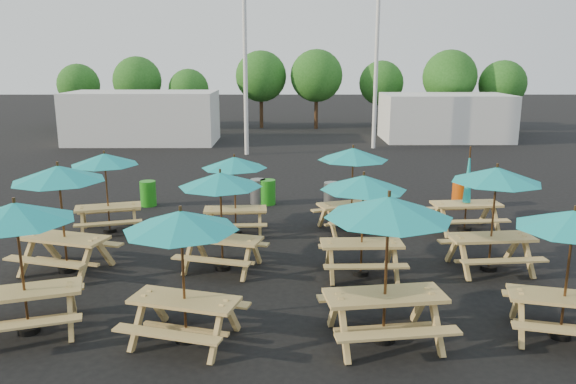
{
  "coord_description": "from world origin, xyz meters",
  "views": [
    {
      "loc": [
        -0.02,
        -13.14,
        4.61
      ],
      "look_at": [
        0.0,
        1.5,
        1.1
      ],
      "focal_mm": 35.0,
      "sensor_mm": 36.0,
      "label": 1
    }
  ],
  "objects_px": {
    "picnic_unit_10": "(496,182)",
    "waste_bin_4": "(460,195)",
    "picnic_unit_2": "(105,165)",
    "waste_bin_1": "(258,191)",
    "picnic_unit_7": "(363,190)",
    "waste_bin_3": "(332,195)",
    "picnic_unit_0": "(16,221)",
    "picnic_unit_8": "(353,160)",
    "picnic_unit_5": "(234,168)",
    "picnic_unit_1": "(59,181)",
    "picnic_unit_9": "(573,229)",
    "waste_bin_2": "(268,192)",
    "picnic_unit_4": "(220,186)",
    "picnic_unit_3": "(181,230)",
    "waste_bin_0": "(148,193)",
    "picnic_unit_11": "(467,197)",
    "picnic_unit_6": "(388,217)"
  },
  "relations": [
    {
      "from": "picnic_unit_7",
      "to": "waste_bin_2",
      "type": "bearing_deg",
      "value": 108.58
    },
    {
      "from": "picnic_unit_8",
      "to": "waste_bin_3",
      "type": "height_order",
      "value": "picnic_unit_8"
    },
    {
      "from": "waste_bin_2",
      "to": "picnic_unit_1",
      "type": "bearing_deg",
      "value": -125.98
    },
    {
      "from": "picnic_unit_2",
      "to": "waste_bin_2",
      "type": "bearing_deg",
      "value": 19.45
    },
    {
      "from": "picnic_unit_2",
      "to": "waste_bin_3",
      "type": "height_order",
      "value": "picnic_unit_2"
    },
    {
      "from": "picnic_unit_0",
      "to": "waste_bin_3",
      "type": "distance_m",
      "value": 10.28
    },
    {
      "from": "picnic_unit_8",
      "to": "picnic_unit_10",
      "type": "xyz_separation_m",
      "value": [
        2.75,
        -2.94,
        0.04
      ]
    },
    {
      "from": "picnic_unit_4",
      "to": "waste_bin_2",
      "type": "relative_size",
      "value": 2.79
    },
    {
      "from": "picnic_unit_10",
      "to": "picnic_unit_9",
      "type": "bearing_deg",
      "value": -93.21
    },
    {
      "from": "waste_bin_0",
      "to": "picnic_unit_11",
      "type": "bearing_deg",
      "value": -15.92
    },
    {
      "from": "picnic_unit_9",
      "to": "waste_bin_2",
      "type": "relative_size",
      "value": 2.8
    },
    {
      "from": "picnic_unit_0",
      "to": "picnic_unit_8",
      "type": "bearing_deg",
      "value": 25.28
    },
    {
      "from": "picnic_unit_7",
      "to": "picnic_unit_5",
      "type": "bearing_deg",
      "value": 133.78
    },
    {
      "from": "picnic_unit_4",
      "to": "picnic_unit_9",
      "type": "xyz_separation_m",
      "value": [
        6.06,
        -3.16,
        0.02
      ]
    },
    {
      "from": "picnic_unit_8",
      "to": "waste_bin_3",
      "type": "bearing_deg",
      "value": 80.72
    },
    {
      "from": "picnic_unit_7",
      "to": "waste_bin_3",
      "type": "xyz_separation_m",
      "value": [
        -0.2,
        5.67,
        -1.51
      ]
    },
    {
      "from": "waste_bin_1",
      "to": "picnic_unit_3",
      "type": "bearing_deg",
      "value": -94.71
    },
    {
      "from": "picnic_unit_6",
      "to": "picnic_unit_11",
      "type": "distance_m",
      "value": 7.06
    },
    {
      "from": "picnic_unit_1",
      "to": "picnic_unit_8",
      "type": "height_order",
      "value": "picnic_unit_1"
    },
    {
      "from": "picnic_unit_1",
      "to": "waste_bin_1",
      "type": "relative_size",
      "value": 3.05
    },
    {
      "from": "picnic_unit_6",
      "to": "waste_bin_2",
      "type": "distance_m",
      "value": 9.42
    },
    {
      "from": "waste_bin_2",
      "to": "waste_bin_3",
      "type": "xyz_separation_m",
      "value": [
        2.03,
        -0.39,
        0.0
      ]
    },
    {
      "from": "picnic_unit_3",
      "to": "waste_bin_2",
      "type": "height_order",
      "value": "picnic_unit_3"
    },
    {
      "from": "picnic_unit_0",
      "to": "picnic_unit_7",
      "type": "height_order",
      "value": "picnic_unit_0"
    },
    {
      "from": "picnic_unit_6",
      "to": "picnic_unit_1",
      "type": "bearing_deg",
      "value": 146.37
    },
    {
      "from": "picnic_unit_0",
      "to": "waste_bin_4",
      "type": "relative_size",
      "value": 3.0
    },
    {
      "from": "picnic_unit_2",
      "to": "waste_bin_1",
      "type": "distance_m",
      "value": 5.14
    },
    {
      "from": "picnic_unit_10",
      "to": "picnic_unit_1",
      "type": "bearing_deg",
      "value": 175.08
    },
    {
      "from": "picnic_unit_0",
      "to": "waste_bin_1",
      "type": "distance_m",
      "value": 9.59
    },
    {
      "from": "picnic_unit_6",
      "to": "picnic_unit_8",
      "type": "relative_size",
      "value": 1.06
    },
    {
      "from": "picnic_unit_3",
      "to": "waste_bin_3",
      "type": "xyz_separation_m",
      "value": [
        3.09,
        8.59,
        -1.54
      ]
    },
    {
      "from": "picnic_unit_7",
      "to": "waste_bin_3",
      "type": "height_order",
      "value": "picnic_unit_7"
    },
    {
      "from": "picnic_unit_5",
      "to": "picnic_unit_0",
      "type": "bearing_deg",
      "value": -122.42
    },
    {
      "from": "picnic_unit_11",
      "to": "waste_bin_3",
      "type": "height_order",
      "value": "picnic_unit_11"
    },
    {
      "from": "waste_bin_1",
      "to": "picnic_unit_8",
      "type": "bearing_deg",
      "value": -47.29
    },
    {
      "from": "picnic_unit_2",
      "to": "waste_bin_4",
      "type": "xyz_separation_m",
      "value": [
        10.28,
        2.59,
        -1.46
      ]
    },
    {
      "from": "picnic_unit_10",
      "to": "waste_bin_0",
      "type": "xyz_separation_m",
      "value": [
        -8.93,
        5.58,
        -1.61
      ]
    },
    {
      "from": "picnic_unit_3",
      "to": "picnic_unit_7",
      "type": "xyz_separation_m",
      "value": [
        3.3,
        2.92,
        -0.03
      ]
    },
    {
      "from": "picnic_unit_3",
      "to": "picnic_unit_10",
      "type": "distance_m",
      "value": 6.98
    },
    {
      "from": "waste_bin_4",
      "to": "picnic_unit_8",
      "type": "bearing_deg",
      "value": -146.43
    },
    {
      "from": "picnic_unit_1",
      "to": "picnic_unit_7",
      "type": "distance_m",
      "value": 6.48
    },
    {
      "from": "picnic_unit_4",
      "to": "waste_bin_2",
      "type": "distance_m",
      "value": 5.97
    },
    {
      "from": "picnic_unit_3",
      "to": "picnic_unit_1",
      "type": "bearing_deg",
      "value": 151.18
    },
    {
      "from": "picnic_unit_3",
      "to": "picnic_unit_8",
      "type": "distance_m",
      "value": 7.05
    },
    {
      "from": "waste_bin_3",
      "to": "picnic_unit_9",
      "type": "bearing_deg",
      "value": -69.24
    },
    {
      "from": "picnic_unit_6",
      "to": "waste_bin_2",
      "type": "xyz_separation_m",
      "value": [
        -2.23,
        8.98,
        -1.75
      ]
    },
    {
      "from": "picnic_unit_1",
      "to": "picnic_unit_2",
      "type": "bearing_deg",
      "value": 105.6
    },
    {
      "from": "waste_bin_4",
      "to": "picnic_unit_10",
      "type": "bearing_deg",
      "value": -100.09
    },
    {
      "from": "picnic_unit_7",
      "to": "waste_bin_4",
      "type": "bearing_deg",
      "value": 54.24
    },
    {
      "from": "picnic_unit_10",
      "to": "waste_bin_4",
      "type": "bearing_deg",
      "value": 74.48
    }
  ]
}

